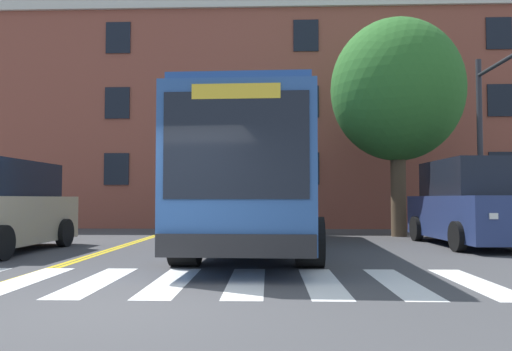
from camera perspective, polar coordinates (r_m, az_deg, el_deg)
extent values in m
plane|color=#424244|center=(6.58, -13.97, -14.18)|extent=(120.00, 120.00, 0.00)
cube|color=white|center=(8.96, -25.15, -10.87)|extent=(0.60, 2.92, 0.01)
cube|color=white|center=(8.50, -17.78, -11.45)|extent=(0.60, 2.92, 0.01)
cube|color=white|center=(8.19, -9.69, -11.88)|extent=(0.60, 2.92, 0.01)
cube|color=white|center=(8.05, -1.12, -12.08)|extent=(0.60, 2.92, 0.01)
cube|color=white|center=(8.09, 7.56, -12.01)|extent=(0.60, 2.92, 0.01)
cube|color=white|center=(8.30, 15.98, -11.70)|extent=(0.60, 2.92, 0.01)
cube|color=white|center=(8.67, 23.80, -11.18)|extent=(0.60, 2.92, 0.01)
cube|color=gold|center=(22.37, -9.03, -5.99)|extent=(0.12, 36.00, 0.01)
cube|color=gold|center=(22.34, -8.62, -5.99)|extent=(0.12, 36.00, 0.01)
cube|color=#2D5699|center=(13.07, 0.22, -0.46)|extent=(2.87, 10.78, 2.81)
cube|color=black|center=(13.07, 5.82, 0.79)|extent=(0.34, 9.84, 1.01)
cube|color=black|center=(13.23, -5.31, 0.74)|extent=(0.34, 9.84, 1.01)
cube|color=black|center=(7.76, -2.32, 3.52)|extent=(2.28, 0.10, 1.68)
cube|color=yellow|center=(7.90, -2.31, 9.61)|extent=(1.39, 0.07, 0.24)
cube|color=#232326|center=(7.73, -2.37, -8.05)|extent=(2.49, 0.18, 0.36)
cube|color=#294E89|center=(13.21, 0.22, 5.98)|extent=(2.71, 10.34, 0.16)
cylinder|color=black|center=(9.76, 6.13, -7.56)|extent=(0.59, 0.99, 0.97)
cylinder|color=black|center=(9.97, -8.05, -7.45)|extent=(0.59, 0.99, 0.97)
cylinder|color=black|center=(15.47, 5.30, -5.74)|extent=(0.59, 0.99, 0.97)
cylinder|color=black|center=(15.60, -3.68, -5.71)|extent=(0.59, 0.99, 0.97)
cylinder|color=black|center=(11.96, -27.08, -6.88)|extent=(0.23, 0.76, 0.76)
cylinder|color=black|center=(14.73, -21.03, -6.14)|extent=(0.23, 0.76, 0.76)
cube|color=navy|center=(15.27, 23.39, -4.38)|extent=(2.20, 5.22, 1.19)
cube|color=black|center=(15.32, 23.24, -0.27)|extent=(1.93, 3.26, 1.01)
cube|color=white|center=(12.65, 25.51, -4.21)|extent=(0.20, 0.05, 0.14)
cylinder|color=black|center=(13.42, 22.05, -6.48)|extent=(0.25, 0.77, 0.76)
cylinder|color=black|center=(17.16, 24.48, -5.55)|extent=(0.25, 0.77, 0.76)
cylinder|color=black|center=(16.42, 17.86, -5.80)|extent=(0.25, 0.77, 0.76)
cube|color=#236B70|center=(23.65, 3.33, -4.39)|extent=(2.25, 4.57, 0.83)
cube|color=black|center=(23.77, 3.36, -2.37)|extent=(1.83, 2.27, 0.83)
cube|color=white|center=(21.39, 4.27, -4.35)|extent=(0.20, 0.06, 0.14)
cube|color=white|center=(21.49, 1.40, -4.34)|extent=(0.20, 0.06, 0.14)
cylinder|color=black|center=(22.24, 5.41, -5.18)|extent=(0.29, 0.68, 0.66)
cylinder|color=black|center=(22.40, 0.69, -5.18)|extent=(0.29, 0.68, 0.66)
cylinder|color=black|center=(24.96, 5.71, -4.90)|extent=(0.29, 0.68, 0.66)
cylinder|color=black|center=(25.10, 1.50, -4.90)|extent=(0.29, 0.68, 0.66)
cylinder|color=#28282D|center=(15.98, 24.25, 2.57)|extent=(0.16, 0.16, 5.42)
cylinder|color=#28282D|center=(14.62, 27.01, 11.95)|extent=(0.14, 3.82, 0.11)
cylinder|color=brown|center=(18.16, 15.97, -1.94)|extent=(0.52, 0.52, 3.02)
ellipsoid|color=#2D6B28|center=(18.56, 15.82, 9.40)|extent=(6.40, 6.32, 5.02)
cube|color=brown|center=(26.57, -3.93, 5.84)|extent=(31.29, 8.92, 10.47)
cube|color=beige|center=(23.46, -5.12, 19.26)|extent=(31.29, 0.16, 0.60)
cube|color=black|center=(22.76, -15.66, 0.72)|extent=(1.10, 0.06, 1.40)
cube|color=black|center=(21.73, 5.80, 0.79)|extent=(1.10, 0.06, 1.40)
cube|color=black|center=(23.78, 26.29, 0.76)|extent=(1.10, 0.06, 1.40)
cube|color=black|center=(23.11, -15.57, 7.99)|extent=(1.10, 0.06, 1.40)
cube|color=black|center=(22.10, 5.76, 8.40)|extent=(1.10, 0.06, 1.40)
cube|color=black|center=(24.11, 26.15, 7.73)|extent=(1.10, 0.06, 1.40)
cube|color=black|center=(23.82, -15.48, 14.94)|extent=(1.10, 0.06, 1.40)
cube|color=black|center=(22.84, 5.72, 15.64)|extent=(1.10, 0.06, 1.40)
cube|color=black|center=(24.79, 26.01, 14.41)|extent=(1.10, 0.06, 1.40)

